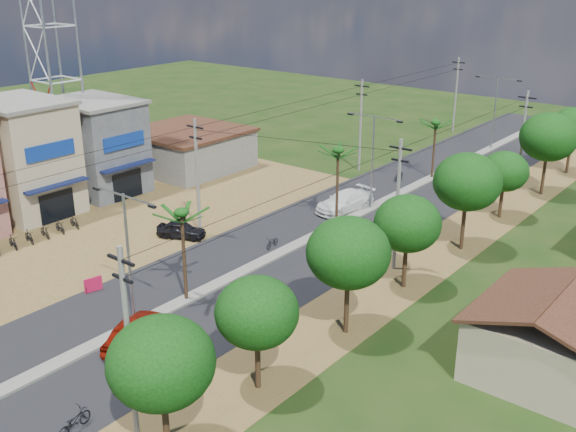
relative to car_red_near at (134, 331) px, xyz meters
The scene contains 38 objects.
ground 2.08m from the car_red_near, 141.36° to the left, with size 160.00×160.00×0.00m, color black.
road 16.29m from the car_red_near, 95.29° to the left, with size 12.00×110.00×0.04m, color black.
median 19.27m from the car_red_near, 94.47° to the left, with size 1.00×90.00×0.18m, color #605E56.
dirt_lot_west 18.91m from the car_red_near, 150.86° to the left, with size 18.00×46.00×0.04m, color brown.
dirt_shoulder_east 17.66m from the car_red_near, 66.63° to the left, with size 5.00×90.00×0.03m, color brown.
shophouse_cream 25.17m from the car_red_near, 160.75° to the left, with size 9.00×6.40×9.30m.
shophouse_grey 28.17m from the car_red_near, 147.08° to the left, with size 9.00×6.40×8.30m.
low_shed 33.80m from the car_red_near, 131.76° to the left, with size 10.40×10.40×3.95m.
house_east_near 21.68m from the car_red_near, 31.19° to the left, with size 7.60×7.50×4.60m.
tree_east_a 10.03m from the car_red_near, 30.97° to the right, with size 4.40×4.40×6.37m.
tree_east_b 8.55m from the car_red_near, ahead, with size 4.00×4.00×5.83m.
tree_east_c 12.28m from the car_red_near, 45.00° to the left, with size 4.60×4.60×6.83m.
tree_east_d 17.49m from the car_red_near, 62.54° to the left, with size 4.20×4.20×6.13m.
tree_east_e 24.94m from the car_red_near, 70.75° to the left, with size 4.80×4.80×7.14m.
tree_east_f 32.28m from the car_red_near, 76.14° to the left, with size 3.80×3.80×5.52m.
tree_east_g 40.31m from the car_red_near, 78.04° to the left, with size 5.00×5.00×7.38m.
tree_east_h 48.02m from the car_red_near, 80.38° to the left, with size 4.40×4.40×6.52m.
palm_median_near 7.18m from the car_red_near, 106.09° to the left, with size 2.00×2.00×6.15m.
palm_median_mid 21.85m from the car_red_near, 94.05° to the left, with size 2.00×2.00×6.55m.
palm_median_far 37.49m from the car_red_near, 92.31° to the left, with size 2.00×2.00×5.85m.
streetlight_near 4.41m from the car_red_near, 141.36° to the left, with size 5.10×0.18×8.00m.
streetlight_mid 26.54m from the car_red_near, 93.28° to the left, with size 5.10×0.18×8.00m.
streetlight_far 51.37m from the car_red_near, 91.68° to the left, with size 5.10×0.18×8.00m.
utility_pole_w_b 16.19m from the car_red_near, 122.78° to the left, with size 1.60×0.24×9.00m.
utility_pole_w_c 36.43m from the car_red_near, 103.58° to the left, with size 1.60×0.24×9.00m.
utility_pole_w_d 56.97m from the car_red_near, 98.60° to the left, with size 1.60×0.24×9.00m.
utility_pole_e_a 8.64m from the car_red_near, 38.67° to the right, with size 1.60×0.24×9.00m.
utility_pole_e_b 18.64m from the car_red_near, 70.77° to the left, with size 1.60×0.24×9.00m.
utility_pole_e_c 39.85m from the car_red_near, 81.30° to the left, with size 1.60×0.24×9.00m.
car_red_near is the anchor object (origin of this frame).
car_silver_mid 20.57m from the car_red_near, 80.20° to the left, with size 1.42×4.08×1.34m, color #A7AAAF.
car_white_far 24.73m from the car_red_near, 96.97° to the left, with size 2.26×5.56×1.61m, color silver.
car_parked_dark 15.13m from the car_red_near, 127.65° to the left, with size 1.48×3.67×1.25m, color black.
moto_rider_east 7.40m from the car_red_near, 59.95° to the right, with size 0.68×1.95×1.03m, color black.
moto_rider_west_a 15.07m from the car_red_near, 100.33° to the left, with size 0.54×1.55×0.81m, color black.
moto_rider_west_b 34.83m from the car_red_near, 96.00° to the left, with size 0.51×1.82×1.10m, color black.
roadside_sign 7.42m from the car_red_near, 160.85° to the left, with size 0.32×1.16×0.97m.
parked_scooter_row 17.42m from the car_red_near, behind, with size 1.72×12.48×1.00m.
Camera 1 is at (27.81, -20.79, 19.37)m, focal length 42.00 mm.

